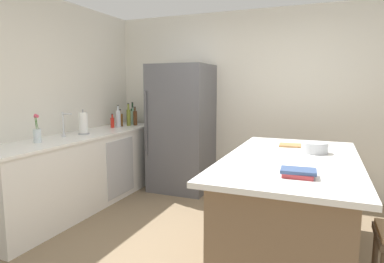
{
  "coord_description": "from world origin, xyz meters",
  "views": [
    {
      "loc": [
        0.73,
        -2.55,
        1.53
      ],
      "look_at": [
        -0.7,
        0.98,
        1.0
      ],
      "focal_mm": 30.72,
      "sensor_mm": 36.0,
      "label": 1
    }
  ],
  "objects_px": {
    "refrigerator": "(182,128)",
    "cookbook_stack": "(298,173)",
    "wine_bottle": "(133,115)",
    "cutting_board": "(297,146)",
    "sink_faucet": "(64,124)",
    "hot_sauce_bottle": "(112,122)",
    "syrup_bottle": "(135,118)",
    "soda_bottle": "(118,118)",
    "olive_oil_bottle": "(129,117)",
    "paper_towel_roll": "(83,124)",
    "whiskey_bottle": "(120,119)",
    "kitchen_island": "(289,207)",
    "flower_vase": "(37,133)",
    "gin_bottle": "(133,117)",
    "mixing_bowl": "(315,148)"
  },
  "relations": [
    {
      "from": "paper_towel_roll",
      "to": "whiskey_bottle",
      "type": "xyz_separation_m",
      "value": [
        -0.05,
        0.88,
        -0.03
      ]
    },
    {
      "from": "paper_towel_roll",
      "to": "cutting_board",
      "type": "bearing_deg",
      "value": 3.55
    },
    {
      "from": "paper_towel_roll",
      "to": "olive_oil_bottle",
      "type": "xyz_separation_m",
      "value": [
        0.05,
        0.97,
        0.0
      ]
    },
    {
      "from": "kitchen_island",
      "to": "mixing_bowl",
      "type": "height_order",
      "value": "mixing_bowl"
    },
    {
      "from": "gin_bottle",
      "to": "mixing_bowl",
      "type": "bearing_deg",
      "value": -24.71
    },
    {
      "from": "cookbook_stack",
      "to": "syrup_bottle",
      "type": "bearing_deg",
      "value": 141.08
    },
    {
      "from": "soda_bottle",
      "to": "cookbook_stack",
      "type": "height_order",
      "value": "soda_bottle"
    },
    {
      "from": "flower_vase",
      "to": "soda_bottle",
      "type": "xyz_separation_m",
      "value": [
        0.01,
        1.48,
        0.03
      ]
    },
    {
      "from": "refrigerator",
      "to": "sink_faucet",
      "type": "distance_m",
      "value": 1.66
    },
    {
      "from": "wine_bottle",
      "to": "cutting_board",
      "type": "bearing_deg",
      "value": -22.34
    },
    {
      "from": "olive_oil_bottle",
      "to": "hot_sauce_bottle",
      "type": "bearing_deg",
      "value": -107.67
    },
    {
      "from": "wine_bottle",
      "to": "cookbook_stack",
      "type": "height_order",
      "value": "wine_bottle"
    },
    {
      "from": "wine_bottle",
      "to": "gin_bottle",
      "type": "height_order",
      "value": "wine_bottle"
    },
    {
      "from": "refrigerator",
      "to": "kitchen_island",
      "type": "bearing_deg",
      "value": -41.08
    },
    {
      "from": "flower_vase",
      "to": "syrup_bottle",
      "type": "relative_size",
      "value": 1.09
    },
    {
      "from": "gin_bottle",
      "to": "hot_sauce_bottle",
      "type": "bearing_deg",
      "value": -97.27
    },
    {
      "from": "cookbook_stack",
      "to": "hot_sauce_bottle",
      "type": "bearing_deg",
      "value": 148.13
    },
    {
      "from": "wine_bottle",
      "to": "olive_oil_bottle",
      "type": "distance_m",
      "value": 0.3
    },
    {
      "from": "kitchen_island",
      "to": "wine_bottle",
      "type": "relative_size",
      "value": 5.94
    },
    {
      "from": "refrigerator",
      "to": "mixing_bowl",
      "type": "height_order",
      "value": "refrigerator"
    },
    {
      "from": "wine_bottle",
      "to": "cutting_board",
      "type": "relative_size",
      "value": 0.96
    },
    {
      "from": "wine_bottle",
      "to": "whiskey_bottle",
      "type": "distance_m",
      "value": 0.37
    },
    {
      "from": "refrigerator",
      "to": "cookbook_stack",
      "type": "xyz_separation_m",
      "value": [
        1.79,
        -2.09,
        0.03
      ]
    },
    {
      "from": "sink_faucet",
      "to": "hot_sauce_bottle",
      "type": "xyz_separation_m",
      "value": [
        -0.01,
        0.97,
        -0.08
      ]
    },
    {
      "from": "mixing_bowl",
      "to": "cutting_board",
      "type": "bearing_deg",
      "value": 122.47
    },
    {
      "from": "hot_sauce_bottle",
      "to": "cookbook_stack",
      "type": "distance_m",
      "value": 3.21
    },
    {
      "from": "paper_towel_roll",
      "to": "hot_sauce_bottle",
      "type": "height_order",
      "value": "paper_towel_roll"
    },
    {
      "from": "syrup_bottle",
      "to": "hot_sauce_bottle",
      "type": "xyz_separation_m",
      "value": [
        -0.15,
        -0.39,
        -0.04
      ]
    },
    {
      "from": "cutting_board",
      "to": "cookbook_stack",
      "type": "bearing_deg",
      "value": -85.14
    },
    {
      "from": "flower_vase",
      "to": "cookbook_stack",
      "type": "xyz_separation_m",
      "value": [
        2.7,
        -0.31,
        -0.09
      ]
    },
    {
      "from": "wine_bottle",
      "to": "hot_sauce_bottle",
      "type": "height_order",
      "value": "wine_bottle"
    },
    {
      "from": "flower_vase",
      "to": "sink_faucet",
      "type": "bearing_deg",
      "value": 91.87
    },
    {
      "from": "whiskey_bottle",
      "to": "wine_bottle",
      "type": "bearing_deg",
      "value": 90.79
    },
    {
      "from": "sink_faucet",
      "to": "flower_vase",
      "type": "bearing_deg",
      "value": -88.13
    },
    {
      "from": "kitchen_island",
      "to": "olive_oil_bottle",
      "type": "height_order",
      "value": "olive_oil_bottle"
    },
    {
      "from": "paper_towel_roll",
      "to": "soda_bottle",
      "type": "relative_size",
      "value": 0.96
    },
    {
      "from": "kitchen_island",
      "to": "cutting_board",
      "type": "bearing_deg",
      "value": 89.83
    },
    {
      "from": "flower_vase",
      "to": "whiskey_bottle",
      "type": "relative_size",
      "value": 1.23
    },
    {
      "from": "refrigerator",
      "to": "cookbook_stack",
      "type": "height_order",
      "value": "refrigerator"
    },
    {
      "from": "gin_bottle",
      "to": "cutting_board",
      "type": "bearing_deg",
      "value": -21.01
    },
    {
      "from": "sink_faucet",
      "to": "whiskey_bottle",
      "type": "relative_size",
      "value": 1.19
    },
    {
      "from": "paper_towel_roll",
      "to": "soda_bottle",
      "type": "bearing_deg",
      "value": 90.91
    },
    {
      "from": "olive_oil_bottle",
      "to": "cookbook_stack",
      "type": "height_order",
      "value": "olive_oil_bottle"
    },
    {
      "from": "cookbook_stack",
      "to": "cutting_board",
      "type": "relative_size",
      "value": 0.67
    },
    {
      "from": "kitchen_island",
      "to": "paper_towel_roll",
      "type": "distance_m",
      "value": 2.68
    },
    {
      "from": "sink_faucet",
      "to": "hot_sauce_bottle",
      "type": "bearing_deg",
      "value": 90.62
    },
    {
      "from": "syrup_bottle",
      "to": "sink_faucet",
      "type": "bearing_deg",
      "value": -95.8
    },
    {
      "from": "refrigerator",
      "to": "sink_faucet",
      "type": "height_order",
      "value": "refrigerator"
    },
    {
      "from": "syrup_bottle",
      "to": "mixing_bowl",
      "type": "xyz_separation_m",
      "value": [
        2.65,
        -1.18,
        -0.08
      ]
    },
    {
      "from": "syrup_bottle",
      "to": "soda_bottle",
      "type": "xyz_separation_m",
      "value": [
        -0.11,
        -0.29,
        0.01
      ]
    }
  ]
}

